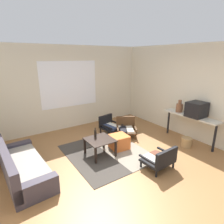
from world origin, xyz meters
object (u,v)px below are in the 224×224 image
object	(u,v)px
coffee_table	(100,142)
ottoman_orange	(119,142)
armchair_by_window	(109,125)
crt_television	(197,109)
clay_vase	(179,107)
couch	(21,167)
armchair_striped_foreground	(160,159)
wicker_basket	(186,142)
armchair_corner	(126,127)
console_shelf	(190,118)
glass_bottle	(95,133)

from	to	relation	value
coffee_table	ottoman_orange	distance (m)	0.62
armchair_by_window	crt_television	bearing A→B (deg)	-52.29
clay_vase	couch	bearing A→B (deg)	173.15
armchair_striped_foreground	clay_vase	bearing A→B (deg)	27.08
armchair_striped_foreground	wicker_basket	world-z (taller)	armchair_striped_foreground
ottoman_orange	wicker_basket	distance (m)	1.82
armchair_corner	crt_television	size ratio (longest dim) A/B	1.65
crt_television	console_shelf	bearing A→B (deg)	88.78
coffee_table	armchair_by_window	world-z (taller)	armchair_by_window
armchair_by_window	crt_television	size ratio (longest dim) A/B	1.37
armchair_striped_foreground	clay_vase	world-z (taller)	clay_vase
glass_bottle	armchair_striped_foreground	bearing A→B (deg)	-60.36
ottoman_orange	clay_vase	size ratio (longest dim) A/B	1.25
armchair_corner	ottoman_orange	size ratio (longest dim) A/B	1.81
armchair_corner	clay_vase	distance (m)	1.68
ottoman_orange	glass_bottle	xyz separation A→B (m)	(-0.63, 0.15, 0.34)
couch	ottoman_orange	distance (m)	2.36
armchair_striped_foreground	ottoman_orange	world-z (taller)	armchair_striped_foreground
armchair_corner	crt_television	xyz separation A→B (m)	(1.20, -1.49, 0.74)
crt_television	couch	bearing A→B (deg)	166.13
couch	coffee_table	bearing A→B (deg)	-4.98
armchair_corner	console_shelf	distance (m)	1.85
armchair_by_window	couch	bearing A→B (deg)	-161.62
coffee_table	armchair_by_window	size ratio (longest dim) A/B	0.96
clay_vase	armchair_corner	bearing A→B (deg)	141.64
console_shelf	glass_bottle	bearing A→B (deg)	159.95
couch	crt_television	bearing A→B (deg)	-13.87
coffee_table	crt_television	bearing A→B (deg)	-19.80
coffee_table	armchair_by_window	xyz separation A→B (m)	(0.97, 1.06, -0.10)
wicker_basket	crt_television	bearing A→B (deg)	5.94
armchair_striped_foreground	crt_television	distance (m)	1.90
armchair_striped_foreground	crt_television	size ratio (longest dim) A/B	1.34
armchair_striped_foreground	armchair_corner	distance (m)	1.90
couch	console_shelf	world-z (taller)	console_shelf
console_shelf	wicker_basket	bearing A→B (deg)	-150.97
console_shelf	glass_bottle	size ratio (longest dim) A/B	6.44
crt_television	glass_bottle	xyz separation A→B (m)	(-2.51, 1.06, -0.47)
armchair_by_window	armchair_corner	size ratio (longest dim) A/B	0.83
ottoman_orange	console_shelf	bearing A→B (deg)	-22.13
coffee_table	ottoman_orange	world-z (taller)	coffee_table
console_shelf	wicker_basket	xyz separation A→B (m)	(-0.33, -0.18, -0.57)
glass_bottle	console_shelf	bearing A→B (deg)	-20.05
ottoman_orange	crt_television	world-z (taller)	crt_television
ottoman_orange	clay_vase	distance (m)	2.06
console_shelf	glass_bottle	world-z (taller)	console_shelf
armchair_striped_foreground	console_shelf	xyz separation A→B (m)	(1.71, 0.49, 0.45)
armchair_striped_foreground	ottoman_orange	distance (m)	1.27
ottoman_orange	console_shelf	size ratio (longest dim) A/B	0.28
armchair_by_window	ottoman_orange	size ratio (longest dim) A/B	1.51
couch	armchair_corner	size ratio (longest dim) A/B	2.42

